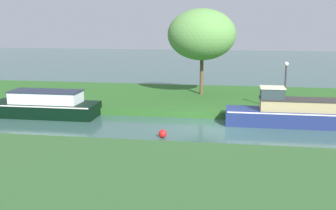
# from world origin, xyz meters

# --- Properties ---
(ground_plane) EXTENTS (120.00, 120.00, 0.00)m
(ground_plane) POSITION_xyz_m (0.00, 0.00, 0.00)
(ground_plane) COLOR #35564F
(riverbank_far) EXTENTS (72.00, 10.00, 0.40)m
(riverbank_far) POSITION_xyz_m (0.00, 7.00, 0.20)
(riverbank_far) COLOR #2A5C22
(riverbank_far) RESTS_ON ground_plane
(riverbank_near) EXTENTS (72.00, 10.00, 0.40)m
(riverbank_near) POSITION_xyz_m (0.00, -9.00, 0.20)
(riverbank_near) COLOR #30572A
(riverbank_near) RESTS_ON ground_plane
(navy_barge) EXTENTS (8.31, 1.74, 2.07)m
(navy_barge) POSITION_xyz_m (4.90, 1.20, 0.68)
(navy_barge) COLOR navy
(navy_barge) RESTS_ON ground_plane
(black_narrowboat) EXTENTS (6.33, 2.16, 1.53)m
(black_narrowboat) POSITION_xyz_m (-9.86, 1.20, 0.64)
(black_narrowboat) COLOR black
(black_narrowboat) RESTS_ON ground_plane
(willow_tree_left) EXTENTS (4.65, 4.00, 5.96)m
(willow_tree_left) POSITION_xyz_m (-1.16, 7.20, 4.61)
(willow_tree_left) COLOR brown
(willow_tree_left) RESTS_ON riverbank_far
(lamp_post) EXTENTS (0.24, 0.24, 2.85)m
(lamp_post) POSITION_xyz_m (3.98, 2.88, 2.20)
(lamp_post) COLOR #333338
(lamp_post) RESTS_ON riverbank_far
(channel_buoy) EXTENTS (0.39, 0.39, 0.39)m
(channel_buoy) POSITION_xyz_m (-2.25, -2.19, 0.20)
(channel_buoy) COLOR red
(channel_buoy) RESTS_ON ground_plane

